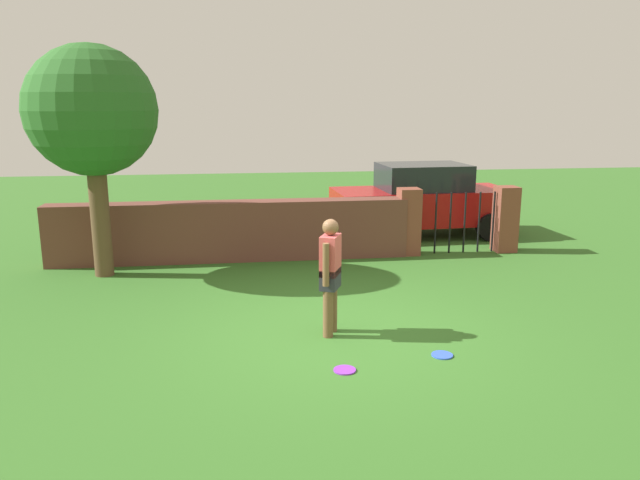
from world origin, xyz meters
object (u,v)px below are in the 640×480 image
(person, at_px, (330,271))
(car, at_px, (422,200))
(frisbee_purple, at_px, (345,370))
(tree, at_px, (92,113))
(frisbee_blue, at_px, (442,355))

(person, relative_size, car, 0.38)
(frisbee_purple, bearing_deg, car, 66.57)
(person, distance_m, frisbee_purple, 1.49)
(person, distance_m, car, 6.81)
(person, bearing_deg, frisbee_purple, 23.34)
(car, height_order, frisbee_purple, car)
(tree, relative_size, frisbee_blue, 15.36)
(frisbee_blue, bearing_deg, frisbee_purple, -168.29)
(car, bearing_deg, frisbee_blue, 72.18)
(tree, bearing_deg, person, -42.99)
(tree, relative_size, car, 0.97)
(tree, bearing_deg, frisbee_purple, -51.49)
(tree, relative_size, frisbee_purple, 15.36)
(car, relative_size, frisbee_purple, 15.87)
(car, bearing_deg, person, 59.54)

